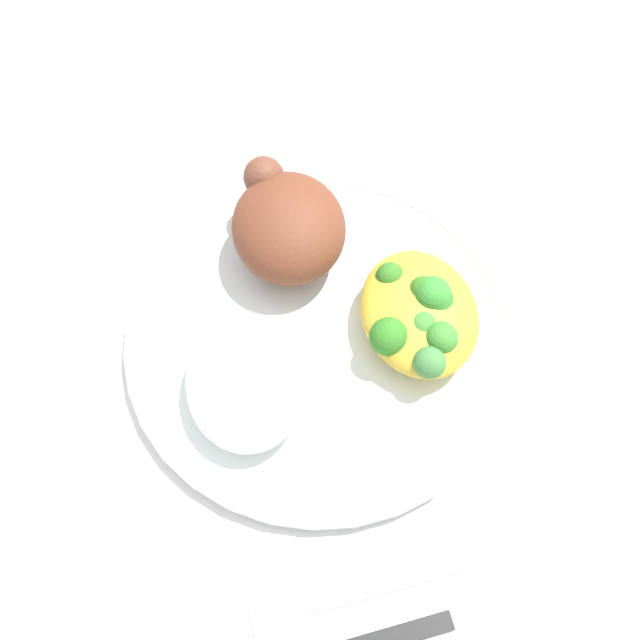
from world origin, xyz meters
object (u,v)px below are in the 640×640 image
plate (320,331)px  rice_pile (246,381)px  roasted_chicken (287,225)px  mac_cheese_with_broccoli (419,313)px  fork (346,598)px

plate → rice_pile: bearing=125.4°
plate → roasted_chicken: roasted_chicken is taller
plate → roasted_chicken: 0.09m
mac_cheese_with_broccoli → fork: mac_cheese_with_broccoli is taller
roasted_chicken → fork: (-0.26, 0.00, -0.05)m
mac_cheese_with_broccoli → fork: bearing=154.1°
fork → roasted_chicken: bearing=-0.2°
roasted_chicken → rice_pile: roasted_chicken is taller
plate → roasted_chicken: size_ratio=2.77×
rice_pile → mac_cheese_with_broccoli: size_ratio=0.97×
plate → roasted_chicken: bearing=10.1°
roasted_chicken → plate: bearing=-169.9°
mac_cheese_with_broccoli → plate: bearing=80.3°
plate → rice_pile: (-0.04, 0.06, 0.02)m
plate → fork: plate is taller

